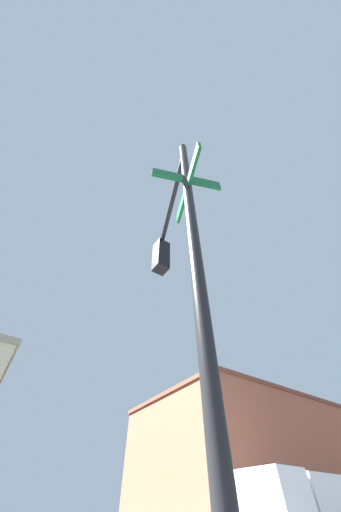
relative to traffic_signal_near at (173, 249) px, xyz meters
name	(u,v)px	position (x,y,z in m)	size (l,w,h in m)	color
traffic_signal_near	(173,249)	(0.00, 0.00, 0.00)	(1.35, 2.62, 6.26)	black
building_brick	(253,466)	(26.93, 22.92, 1.20)	(25.01, 17.29, 11.15)	brown
delivery_truck	(313,512)	(13.87, 8.28, -2.59)	(7.82, 2.83, 3.21)	silver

